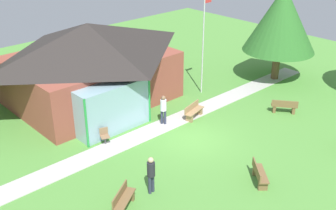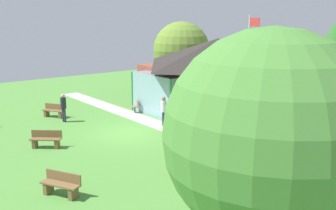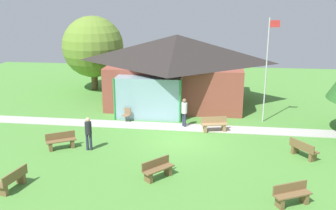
{
  "view_description": "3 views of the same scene",
  "coord_description": "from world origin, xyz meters",
  "px_view_note": "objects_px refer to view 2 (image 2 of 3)",
  "views": [
    {
      "loc": [
        -13.76,
        -12.78,
        10.99
      ],
      "look_at": [
        0.07,
        2.0,
        1.25
      ],
      "focal_mm": 44.23,
      "sensor_mm": 36.0,
      "label": 1
    },
    {
      "loc": [
        16.87,
        -11.1,
        6.14
      ],
      "look_at": [
        -0.25,
        2.8,
        1.14
      ],
      "focal_mm": 40.72,
      "sensor_mm": 36.0,
      "label": 2
    },
    {
      "loc": [
        1.75,
        -20.05,
        7.86
      ],
      "look_at": [
        -0.92,
        1.77,
        1.47
      ],
      "focal_mm": 42.35,
      "sensor_mm": 36.0,
      "label": 3
    }
  ],
  "objects_px": {
    "bench_mid_right": "(184,165)",
    "bench_rear_near_path": "(175,128)",
    "patio_chair_porch_left": "(136,107)",
    "visitor_strolling_lawn": "(63,106)",
    "flagpole": "(248,74)",
    "tree_far_east": "(269,136)",
    "bench_front_center": "(46,140)",
    "bench_mid_left": "(54,111)",
    "pavilion": "(215,73)",
    "visitor_on_path": "(164,109)",
    "bench_front_right": "(61,185)",
    "tree_behind_pavilion_left": "(181,50)"
  },
  "relations": [
    {
      "from": "tree_far_east",
      "to": "bench_rear_near_path",
      "type": "bearing_deg",
      "value": 148.72
    },
    {
      "from": "bench_front_center",
      "to": "patio_chair_porch_left",
      "type": "xyz_separation_m",
      "value": [
        -3.03,
        7.34,
        0.01
      ]
    },
    {
      "from": "flagpole",
      "to": "visitor_on_path",
      "type": "xyz_separation_m",
      "value": [
        -4.8,
        -1.54,
        -2.45
      ]
    },
    {
      "from": "flagpole",
      "to": "tree_behind_pavilion_left",
      "type": "distance_m",
      "value": 14.55
    },
    {
      "from": "patio_chair_porch_left",
      "to": "visitor_strolling_lawn",
      "type": "xyz_separation_m",
      "value": [
        -0.9,
        -4.66,
        0.61
      ]
    },
    {
      "from": "patio_chair_porch_left",
      "to": "bench_rear_near_path",
      "type": "bearing_deg",
      "value": -170.79
    },
    {
      "from": "visitor_on_path",
      "to": "tree_behind_pavilion_left",
      "type": "xyz_separation_m",
      "value": [
        -8.05,
        8.36,
        2.48
      ]
    },
    {
      "from": "bench_rear_near_path",
      "to": "visitor_on_path",
      "type": "height_order",
      "value": "visitor_on_path"
    },
    {
      "from": "tree_far_east",
      "to": "flagpole",
      "type": "bearing_deg",
      "value": 131.45
    },
    {
      "from": "bench_mid_left",
      "to": "bench_rear_near_path",
      "type": "bearing_deg",
      "value": 173.32
    },
    {
      "from": "flagpole",
      "to": "bench_front_right",
      "type": "relative_size",
      "value": 4.12
    },
    {
      "from": "bench_front_center",
      "to": "bench_rear_near_path",
      "type": "height_order",
      "value": "same"
    },
    {
      "from": "bench_front_center",
      "to": "tree_behind_pavilion_left",
      "type": "xyz_separation_m",
      "value": [
        -7.47,
        15.21,
        3.1
      ]
    },
    {
      "from": "bench_mid_right",
      "to": "bench_rear_near_path",
      "type": "bearing_deg",
      "value": -163.25
    },
    {
      "from": "flagpole",
      "to": "bench_front_center",
      "type": "distance_m",
      "value": 10.43
    },
    {
      "from": "flagpole",
      "to": "tree_far_east",
      "type": "bearing_deg",
      "value": -48.55
    },
    {
      "from": "visitor_on_path",
      "to": "bench_front_center",
      "type": "bearing_deg",
      "value": 141.4
    },
    {
      "from": "bench_rear_near_path",
      "to": "patio_chair_porch_left",
      "type": "height_order",
      "value": "patio_chair_porch_left"
    },
    {
      "from": "bench_front_center",
      "to": "bench_mid_left",
      "type": "distance_m",
      "value": 6.05
    },
    {
      "from": "bench_front_center",
      "to": "bench_mid_left",
      "type": "height_order",
      "value": "same"
    },
    {
      "from": "pavilion",
      "to": "bench_mid_left",
      "type": "height_order",
      "value": "pavilion"
    },
    {
      "from": "patio_chair_porch_left",
      "to": "bench_mid_left",
      "type": "bearing_deg",
      "value": 83.64
    },
    {
      "from": "patio_chair_porch_left",
      "to": "visitor_strolling_lawn",
      "type": "bearing_deg",
      "value": 99.85
    },
    {
      "from": "bench_mid_right",
      "to": "visitor_on_path",
      "type": "xyz_separation_m",
      "value": [
        -6.13,
        3.8,
        0.62
      ]
    },
    {
      "from": "bench_rear_near_path",
      "to": "tree_behind_pavilion_left",
      "type": "bearing_deg",
      "value": -55.92
    },
    {
      "from": "flagpole",
      "to": "bench_mid_left",
      "type": "height_order",
      "value": "flagpole"
    },
    {
      "from": "flagpole",
      "to": "bench_front_center",
      "type": "bearing_deg",
      "value": -122.68
    },
    {
      "from": "pavilion",
      "to": "visitor_on_path",
      "type": "distance_m",
      "value": 5.65
    },
    {
      "from": "visitor_strolling_lawn",
      "to": "visitor_on_path",
      "type": "bearing_deg",
      "value": -142.77
    },
    {
      "from": "bench_mid_left",
      "to": "tree_behind_pavilion_left",
      "type": "height_order",
      "value": "tree_behind_pavilion_left"
    },
    {
      "from": "patio_chair_porch_left",
      "to": "visitor_on_path",
      "type": "xyz_separation_m",
      "value": [
        3.61,
        -0.5,
        0.61
      ]
    },
    {
      "from": "bench_rear_near_path",
      "to": "bench_front_right",
      "type": "distance_m",
      "value": 8.38
    },
    {
      "from": "bench_front_center",
      "to": "visitor_on_path",
      "type": "bearing_deg",
      "value": -143.16
    },
    {
      "from": "flagpole",
      "to": "bench_front_center",
      "type": "height_order",
      "value": "flagpole"
    },
    {
      "from": "bench_front_right",
      "to": "pavilion",
      "type": "bearing_deg",
      "value": -93.94
    },
    {
      "from": "patio_chair_porch_left",
      "to": "bench_front_right",
      "type": "bearing_deg",
      "value": 153.99
    },
    {
      "from": "bench_front_center",
      "to": "tree_behind_pavilion_left",
      "type": "bearing_deg",
      "value": -112.16
    },
    {
      "from": "visitor_on_path",
      "to": "visitor_strolling_lawn",
      "type": "height_order",
      "value": "same"
    },
    {
      "from": "visitor_on_path",
      "to": "patio_chair_porch_left",
      "type": "bearing_deg",
      "value": 48.42
    },
    {
      "from": "bench_mid_right",
      "to": "visitor_strolling_lawn",
      "type": "bearing_deg",
      "value": -124.93
    },
    {
      "from": "bench_mid_right",
      "to": "tree_far_east",
      "type": "relative_size",
      "value": 0.24
    },
    {
      "from": "visitor_on_path",
      "to": "visitor_strolling_lawn",
      "type": "relative_size",
      "value": 1.0
    },
    {
      "from": "flagpole",
      "to": "visitor_strolling_lawn",
      "type": "height_order",
      "value": "flagpole"
    },
    {
      "from": "flagpole",
      "to": "tree_far_east",
      "type": "height_order",
      "value": "flagpole"
    },
    {
      "from": "pavilion",
      "to": "patio_chair_porch_left",
      "type": "height_order",
      "value": "pavilion"
    },
    {
      "from": "bench_rear_near_path",
      "to": "bench_mid_right",
      "type": "bearing_deg",
      "value": 130.03
    },
    {
      "from": "pavilion",
      "to": "bench_front_center",
      "type": "height_order",
      "value": "pavilion"
    },
    {
      "from": "flagpole",
      "to": "bench_mid_right",
      "type": "relative_size",
      "value": 4.33
    },
    {
      "from": "pavilion",
      "to": "visitor_strolling_lawn",
      "type": "xyz_separation_m",
      "value": [
        -3.45,
        -9.5,
        -1.51
      ]
    },
    {
      "from": "visitor_strolling_lawn",
      "to": "tree_far_east",
      "type": "xyz_separation_m",
      "value": [
        16.89,
        -2.88,
        2.76
      ]
    }
  ]
}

